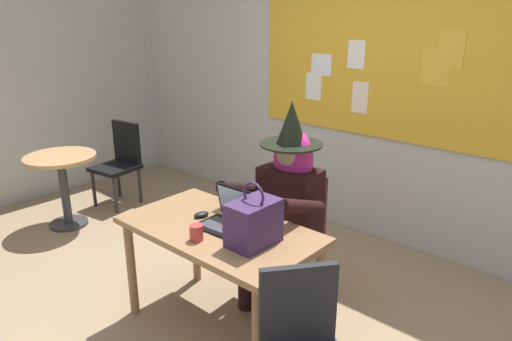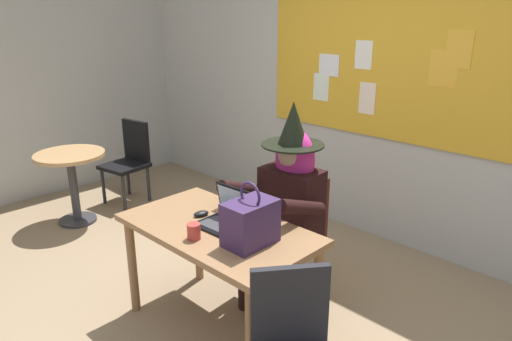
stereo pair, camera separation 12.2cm
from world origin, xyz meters
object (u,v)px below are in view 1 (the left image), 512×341
Objects in this scene: person_costumed at (285,195)px; chair_spare_by_window at (120,159)px; chair_at_desk at (294,226)px; handbag at (254,222)px; laptop at (228,217)px; computer_mouse at (201,215)px; side_table_round at (62,175)px; desk_main at (220,242)px; coffee_mug at (196,233)px.

chair_spare_by_window is (-2.43, 0.21, -0.30)m from person_costumed.
person_costumed is (0.00, -0.12, 0.29)m from chair_at_desk.
handbag is 2.84m from chair_spare_by_window.
laptop reaches higher than computer_mouse.
computer_mouse is at bearing -174.54° from laptop.
side_table_round is at bearing -0.00° from chair_spare_by_window.
desk_main is 2.28m from side_table_round.
person_costumed is 2.46m from chair_spare_by_window.
chair_at_desk is 9.46× the size of coffee_mug.
chair_spare_by_window is (-2.69, 0.82, -0.38)m from handbag.
handbag is (0.50, -0.05, 0.12)m from computer_mouse.
computer_mouse is 0.33m from coffee_mug.
chair_spare_by_window reaches higher than desk_main.
chair_spare_by_window is at bearing 161.54° from desk_main.
person_costumed is 3.81× the size of handbag.
laptop is 0.46× the size of side_table_round.
computer_mouse is at bearing 61.61° from chair_spare_by_window.
chair_at_desk is 2.38× the size of handbag.
person_costumed is at bearing 12.02° from side_table_round.
handbag is (0.31, -0.02, 0.24)m from desk_main.
desk_main is at bearing 7.37° from computer_mouse.
chair_spare_by_window reaches higher than coffee_mug.
computer_mouse is at bearing -1.91° from side_table_round.
laptop reaches higher than chair_at_desk.
chair_at_desk is 0.71m from laptop.
chair_at_desk is 2.40m from side_table_round.
coffee_mug is (0.22, -0.24, 0.03)m from computer_mouse.
chair_spare_by_window is (-2.41, 0.74, -0.29)m from laptop.
person_costumed reaches higher than laptop.
laptop is at bearing 22.93° from computer_mouse.
desk_main is 0.39m from handbag.
chair_at_desk is 2.75× the size of laptop.
coffee_mug is at bearing -0.64° from chair_at_desk.
person_costumed is at bearing 76.12° from chair_spare_by_window.
chair_spare_by_window reaches higher than computer_mouse.
handbag reaches higher than laptop.
computer_mouse is 0.28× the size of handbag.
desk_main is at bearing -2.38° from side_table_round.
computer_mouse is 1.09× the size of coffee_mug.
person_costumed is 15.18× the size of coffee_mug.
desk_main reaches higher than side_table_round.
chair_at_desk reaches higher than side_table_round.
handbag reaches higher than coffee_mug.
handbag reaches higher than side_table_round.
laptop is (-0.02, -0.53, -0.00)m from person_costumed.
chair_spare_by_window is at bearing 157.37° from coffee_mug.
side_table_round is (-2.30, 0.04, -0.27)m from laptop.
coffee_mug is at bearing -31.72° from computer_mouse.
person_costumed reaches higher than side_table_round.
laptop is at bearing 164.81° from handbag.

